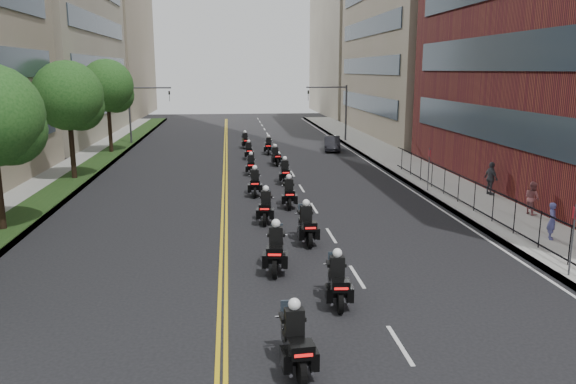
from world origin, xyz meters
name	(u,v)px	position (x,y,z in m)	size (l,w,h in m)	color
ground	(279,351)	(0.00, 0.00, 0.00)	(160.00, 160.00, 0.00)	black
sidewalk_right	(415,170)	(12.00, 25.00, 0.07)	(4.00, 90.00, 0.15)	gray
sidewalk_left	(66,177)	(-12.00, 25.00, 0.07)	(4.00, 90.00, 0.15)	gray
grass_strip	(79,175)	(-11.20, 25.00, 0.17)	(2.00, 90.00, 0.04)	#163312
building_right_far	(369,32)	(21.50, 78.00, 13.00)	(15.00, 28.00, 26.00)	gray
building_left_far	(88,30)	(-22.00, 78.00, 13.00)	(16.00, 28.00, 26.00)	gray
iron_fence	(484,201)	(11.00, 12.00, 0.90)	(0.05, 28.00, 1.50)	black
street_trees	(44,106)	(-11.05, 18.61, 5.13)	(4.40, 38.40, 7.98)	black
traffic_signal_right	(337,105)	(9.54, 42.00, 3.70)	(4.09, 0.20, 5.60)	#3F3F44
traffic_signal_left	(140,106)	(-9.54, 42.00, 3.70)	(4.09, 0.20, 5.60)	#3F3F44
motorcycle_0	(295,342)	(0.33, -0.91, 0.70)	(0.61, 2.39, 1.77)	black
motorcycle_1	(337,282)	(2.07, 2.84, 0.68)	(0.61, 2.34, 1.73)	black
motorcycle_2	(276,251)	(0.44, 5.96, 0.74)	(0.76, 2.53, 1.87)	black
motorcycle_3	(307,226)	(1.99, 9.14, 0.72)	(0.57, 2.46, 1.82)	black
motorcycle_4	(266,208)	(0.52, 12.54, 0.69)	(0.70, 2.36, 1.74)	black
motorcycle_5	(289,194)	(1.94, 15.42, 0.68)	(0.59, 2.35, 1.73)	black
motorcycle_6	(255,184)	(0.29, 18.39, 0.68)	(0.56, 2.35, 1.73)	black
motorcycle_7	(285,173)	(2.35, 21.65, 0.68)	(0.55, 2.34, 1.73)	black
motorcycle_8	(251,166)	(0.34, 24.98, 0.62)	(0.53, 2.13, 1.57)	black
motorcycle_9	(276,157)	(2.34, 28.64, 0.63)	(0.62, 2.16, 1.59)	black
motorcycle_10	(249,152)	(0.44, 31.72, 0.63)	(0.50, 2.15, 1.59)	black
motorcycle_11	(269,147)	(2.23, 34.43, 0.65)	(0.62, 2.23, 1.65)	black
motorcycle_12	(245,141)	(0.36, 38.31, 0.64)	(0.61, 2.20, 1.62)	black
parked_sedan	(332,144)	(8.00, 35.86, 0.64)	(1.36, 3.90, 1.28)	black
pedestrian_a	(552,221)	(12.15, 8.06, 0.93)	(0.57, 0.37, 1.56)	#484884
pedestrian_b	(532,198)	(13.50, 12.07, 0.96)	(0.79, 0.61, 1.62)	#9A5457
pedestrian_c	(491,178)	(13.50, 16.48, 1.09)	(1.10, 0.46, 1.87)	#3D3E45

